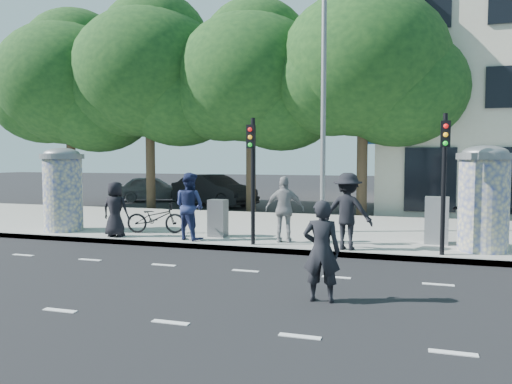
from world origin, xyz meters
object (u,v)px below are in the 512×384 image
(cabinet_right, at_px, (437,220))
(bicycle, at_px, (156,218))
(ped_f, at_px, (484,214))
(man_road, at_px, (321,251))
(ped_a, at_px, (115,209))
(street_lamp, at_px, (323,83))
(ped_e, at_px, (285,209))
(traffic_pole_near, at_px, (252,168))
(cabinet_left, at_px, (218,218))
(ad_column_left, at_px, (63,187))
(ad_column_right, at_px, (484,196))
(ped_c, at_px, (190,206))
(traffic_pole_far, at_px, (444,169))
(ped_d, at_px, (348,211))
(car_left, at_px, (153,189))
(car_mid, at_px, (214,190))

(cabinet_right, bearing_deg, bicycle, -172.75)
(ped_f, xyz_separation_m, man_road, (-3.27, -5.44, -0.16))
(ped_a, height_order, bicycle, ped_a)
(street_lamp, distance_m, ped_e, 4.38)
(traffic_pole_near, xyz_separation_m, cabinet_left, (-1.41, 1.06, -1.53))
(ad_column_left, relative_size, street_lamp, 0.33)
(ped_a, height_order, cabinet_left, ped_a)
(ad_column_left, xyz_separation_m, bicycle, (3.10, 0.41, -0.92))
(street_lamp, distance_m, ped_f, 6.03)
(bicycle, bearing_deg, ped_f, -104.60)
(ad_column_right, xyz_separation_m, ped_c, (-7.79, -0.60, -0.43))
(traffic_pole_far, height_order, ped_d, traffic_pole_far)
(ped_c, relative_size, ped_f, 1.06)
(ped_a, distance_m, car_left, 13.74)
(ped_f, height_order, bicycle, ped_f)
(ped_a, bearing_deg, ad_column_right, -178.98)
(car_mid, bearing_deg, traffic_pole_far, -112.45)
(traffic_pole_far, xyz_separation_m, ped_e, (-4.07, 0.65, -1.16))
(traffic_pole_far, bearing_deg, cabinet_right, 92.04)
(man_road, bearing_deg, ped_d, -91.35)
(traffic_pole_far, distance_m, man_road, 4.93)
(ped_c, xyz_separation_m, ped_f, (7.84, 0.94, -0.06))
(ped_f, bearing_deg, cabinet_left, 24.33)
(ped_c, distance_m, bicycle, 1.79)
(ped_f, bearing_deg, ad_column_right, 103.53)
(ad_column_right, height_order, car_left, ad_column_right)
(ped_a, distance_m, cabinet_right, 9.17)
(traffic_pole_near, relative_size, bicycle, 1.89)
(ped_c, distance_m, cabinet_right, 6.86)
(ad_column_right, bearing_deg, traffic_pole_far, -137.79)
(ped_a, xyz_separation_m, ped_f, (10.16, 1.13, 0.08))
(ped_c, distance_m, man_road, 6.42)
(ad_column_left, xyz_separation_m, car_left, (-3.37, 11.92, -0.82))
(ped_f, bearing_deg, ped_e, 29.49)
(ad_column_left, bearing_deg, ped_a, -14.33)
(traffic_pole_far, xyz_separation_m, man_road, (-2.21, -4.19, -1.34))
(street_lamp, distance_m, ped_c, 5.61)
(cabinet_left, bearing_deg, car_left, 130.36)
(street_lamp, height_order, ped_f, street_lamp)
(ad_column_left, bearing_deg, traffic_pole_near, -6.11)
(cabinet_right, height_order, car_left, car_left)
(bicycle, bearing_deg, ped_d, -115.17)
(man_road, bearing_deg, cabinet_left, -54.91)
(traffic_pole_far, xyz_separation_m, street_lamp, (-3.40, 2.84, 2.56))
(ad_column_left, height_order, bicycle, ad_column_left)
(traffic_pole_near, bearing_deg, ped_e, 41.54)
(street_lamp, relative_size, bicycle, 4.45)
(ped_c, bearing_deg, cabinet_right, -149.79)
(traffic_pole_near, height_order, man_road, traffic_pole_near)
(street_lamp, height_order, ped_a, street_lamp)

